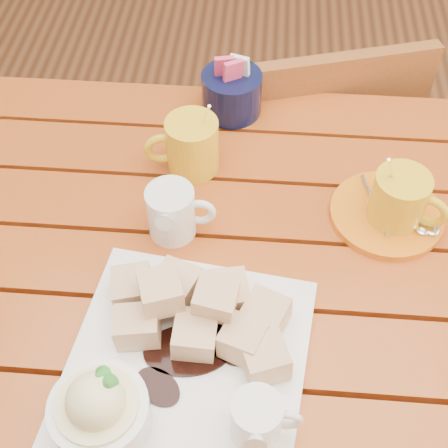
# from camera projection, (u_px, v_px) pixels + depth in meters

# --- Properties ---
(table) EXTENTS (1.20, 0.79, 0.75)m
(table) POSITION_uv_depth(u_px,v_px,m) (216.00, 310.00, 0.95)
(table) COLOR #8B3E12
(table) RESTS_ON ground
(dessert_plate) EXTENTS (0.32, 0.32, 0.12)m
(dessert_plate) POSITION_uv_depth(u_px,v_px,m) (172.00, 364.00, 0.74)
(dessert_plate) COLOR white
(dessert_plate) RESTS_ON table
(coffee_mug_left) EXTENTS (0.12, 0.08, 0.14)m
(coffee_mug_left) POSITION_uv_depth(u_px,v_px,m) (191.00, 145.00, 0.96)
(coffee_mug_left) COLOR gold
(coffee_mug_left) RESTS_ON table
(coffee_mug_right) EXTENTS (0.11, 0.08, 0.13)m
(coffee_mug_right) POSITION_uv_depth(u_px,v_px,m) (400.00, 200.00, 0.89)
(coffee_mug_right) COLOR gold
(coffee_mug_right) RESTS_ON table
(cream_pitcher) EXTENTS (0.10, 0.08, 0.08)m
(cream_pitcher) POSITION_uv_depth(u_px,v_px,m) (172.00, 212.00, 0.88)
(cream_pitcher) COLOR white
(cream_pitcher) RESTS_ON table
(sugar_caddy) EXTENTS (0.10, 0.10, 0.11)m
(sugar_caddy) POSITION_uv_depth(u_px,v_px,m) (232.00, 92.00, 1.05)
(sugar_caddy) COLOR black
(sugar_caddy) RESTS_ON table
(orange_saucer) EXTENTS (0.17, 0.17, 0.02)m
(orange_saucer) POSITION_uv_depth(u_px,v_px,m) (388.00, 214.00, 0.92)
(orange_saucer) COLOR orange
(orange_saucer) RESTS_ON table
(chair_far) EXTENTS (0.48, 0.48, 0.81)m
(chair_far) POSITION_uv_depth(u_px,v_px,m) (301.00, 164.00, 1.41)
(chair_far) COLOR brown
(chair_far) RESTS_ON ground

